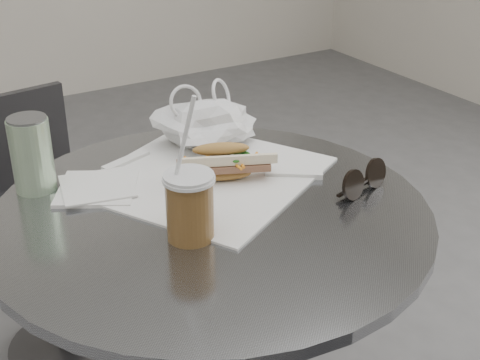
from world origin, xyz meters
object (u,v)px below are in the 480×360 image
iced_coffee (190,205)px  banh_mi (222,162)px  chair_far (50,247)px  drink_can (32,154)px  cafe_table (214,335)px  sunglasses (363,181)px

iced_coffee → banh_mi: bearing=46.1°
chair_far → drink_can: (-0.11, -0.47, 0.48)m
chair_far → drink_can: drink_can is taller
cafe_table → sunglasses: size_ratio=6.11×
cafe_table → banh_mi: (0.07, 0.08, 0.31)m
cafe_table → sunglasses: 0.41m
iced_coffee → drink_can: 0.34m
chair_far → drink_can: size_ratio=5.21×
chair_far → banh_mi: banh_mi is taller
banh_mi → sunglasses: 0.26m
cafe_table → sunglasses: (0.27, -0.08, 0.30)m
cafe_table → banh_mi: banh_mi is taller
sunglasses → drink_can: 0.59m
cafe_table → iced_coffee: size_ratio=3.18×
iced_coffee → drink_can: iced_coffee is taller
banh_mi → iced_coffee: iced_coffee is taller
sunglasses → chair_far: bearing=102.6°
cafe_table → iced_coffee: (-0.07, -0.06, 0.33)m
banh_mi → iced_coffee: 0.21m
sunglasses → iced_coffee: bearing=162.6°
cafe_table → drink_can: size_ratio=5.47×
cafe_table → chair_far: bearing=100.1°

